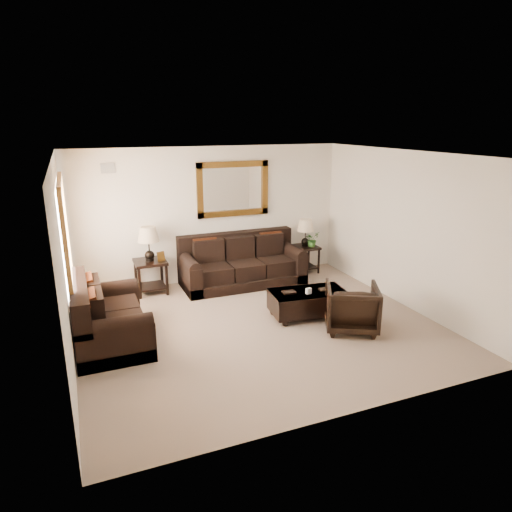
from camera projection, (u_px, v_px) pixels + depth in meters
name	position (u px, v px, depth m)	size (l,w,h in m)	color
room	(259.00, 245.00, 6.93)	(5.51, 5.01, 2.71)	#846C5B
window	(66.00, 235.00, 6.70)	(0.07, 1.96, 1.66)	white
mirror	(233.00, 189.00, 9.15)	(1.50, 0.06, 1.10)	#442A0D
air_vent	(108.00, 168.00, 8.16)	(0.25, 0.02, 0.18)	#999999
sofa	(242.00, 266.00, 9.18)	(2.42, 1.04, 0.99)	black
loveseat	(106.00, 320.00, 6.69)	(1.02, 1.72, 0.97)	black
end_table_left	(149.00, 250.00, 8.52)	(0.59, 0.59, 1.29)	black
end_table_right	(305.00, 238.00, 9.77)	(0.53, 0.53, 1.16)	black
coffee_table	(308.00, 300.00, 7.65)	(1.34, 0.82, 0.54)	black
armchair	(352.00, 305.00, 7.10)	(0.79, 0.74, 0.81)	black
potted_plant	(312.00, 241.00, 9.74)	(0.29, 0.32, 0.25)	#2D5E20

